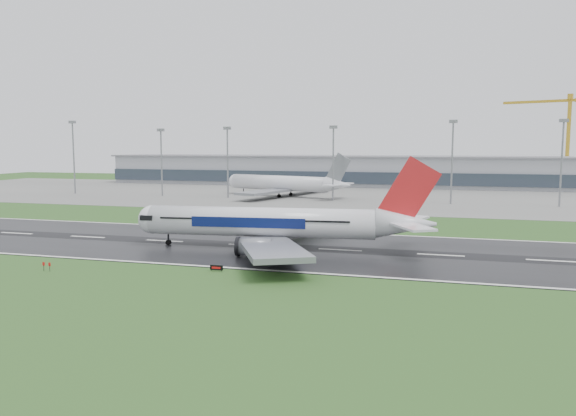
% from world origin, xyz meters
% --- Properties ---
extents(ground, '(520.00, 520.00, 0.00)m').
position_xyz_m(ground, '(0.00, 0.00, 0.00)').
color(ground, '#244A1B').
rests_on(ground, ground).
extents(runway, '(400.00, 45.00, 0.10)m').
position_xyz_m(runway, '(0.00, 0.00, 0.05)').
color(runway, black).
rests_on(runway, ground).
extents(apron, '(400.00, 130.00, 0.08)m').
position_xyz_m(apron, '(0.00, 125.00, 0.04)').
color(apron, slate).
rests_on(apron, ground).
extents(terminal, '(240.00, 36.00, 15.00)m').
position_xyz_m(terminal, '(0.00, 185.00, 7.50)').
color(terminal, '#90929A').
rests_on(terminal, ground).
extents(main_airliner, '(68.33, 65.68, 18.45)m').
position_xyz_m(main_airliner, '(27.95, -1.77, 9.32)').
color(main_airliner, silver).
rests_on(main_airliner, runway).
extents(parked_airliner, '(74.61, 71.89, 17.73)m').
position_xyz_m(parked_airliner, '(-4.30, 111.71, 8.94)').
color(parked_airliner, silver).
rests_on(parked_airliner, apron).
extents(tower_crane, '(45.52, 18.89, 46.73)m').
position_xyz_m(tower_crane, '(119.89, 200.00, 23.37)').
color(tower_crane, gold).
rests_on(tower_crane, ground).
extents(runway_sign, '(2.30, 0.28, 1.04)m').
position_xyz_m(runway_sign, '(22.99, -24.46, 0.52)').
color(runway_sign, black).
rests_on(runway_sign, ground).
extents(floodmast_0, '(0.64, 0.64, 30.86)m').
position_xyz_m(floodmast_0, '(-97.42, 100.00, 15.43)').
color(floodmast_0, gray).
rests_on(floodmast_0, ground).
extents(floodmast_1, '(0.64, 0.64, 27.12)m').
position_xyz_m(floodmast_1, '(-54.53, 100.00, 13.56)').
color(floodmast_1, gray).
rests_on(floodmast_1, ground).
extents(floodmast_2, '(0.64, 0.64, 27.64)m').
position_xyz_m(floodmast_2, '(-24.73, 100.00, 13.82)').
color(floodmast_2, gray).
rests_on(floodmast_2, ground).
extents(floodmast_3, '(0.64, 0.64, 27.70)m').
position_xyz_m(floodmast_3, '(18.81, 100.00, 13.85)').
color(floodmast_3, gray).
rests_on(floodmast_3, ground).
extents(floodmast_4, '(0.64, 0.64, 29.34)m').
position_xyz_m(floodmast_4, '(62.72, 100.00, 14.67)').
color(floodmast_4, gray).
rests_on(floodmast_4, ground).
extents(floodmast_5, '(0.64, 0.64, 29.25)m').
position_xyz_m(floodmast_5, '(99.11, 100.00, 14.63)').
color(floodmast_5, gray).
rests_on(floodmast_5, ground).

